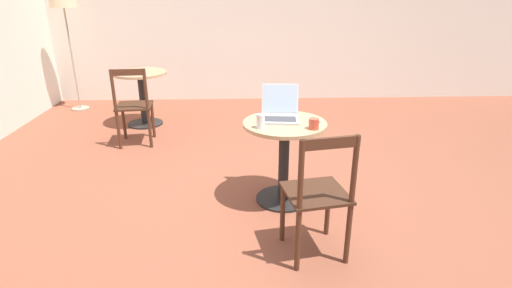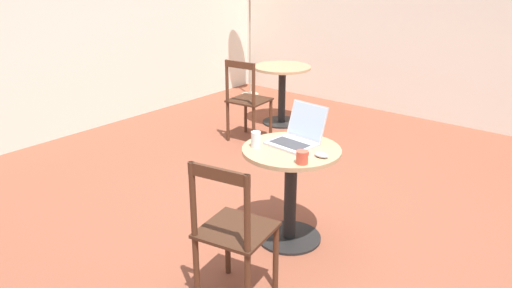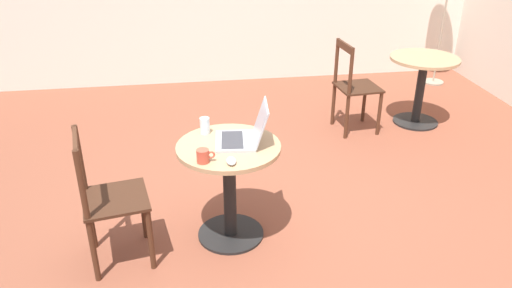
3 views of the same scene
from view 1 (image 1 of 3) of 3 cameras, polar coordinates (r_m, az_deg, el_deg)
ground_plane at (r=3.73m, az=2.02°, el=-6.22°), size 16.00×16.00×0.00m
wall_side at (r=6.54m, az=0.04°, el=18.08°), size 0.06×9.40×2.70m
cafe_table_near at (r=3.32m, az=4.04°, el=-0.42°), size 0.69×0.69×0.71m
cafe_table_mid at (r=5.51m, az=-16.02°, el=7.65°), size 0.69×0.69×0.71m
chair_near_left at (r=2.67m, az=8.86°, el=-7.36°), size 0.46×0.46×0.92m
chair_mid_left at (r=4.81m, az=-17.08°, el=5.11°), size 0.43×0.43×0.92m
floor_lamp at (r=6.47m, az=-25.82°, el=17.47°), size 0.36×0.36×1.71m
laptop at (r=3.33m, az=3.44°, el=4.55°), size 0.36×0.34×0.26m
mouse at (r=3.27m, az=8.41°, el=3.38°), size 0.06×0.10×0.03m
mug at (r=3.11m, az=8.27°, el=2.90°), size 0.11×0.08×0.08m
drinking_glass at (r=3.09m, az=0.67°, el=3.28°), size 0.07×0.07×0.11m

